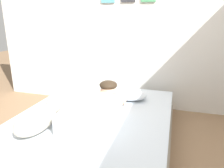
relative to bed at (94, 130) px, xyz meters
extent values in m
cube|color=silver|center=(0.07, 1.19, 1.09)|extent=(4.16, 0.10, 2.50)
cube|color=gray|center=(0.00, 0.00, -0.10)|extent=(1.52, 2.01, 0.12)
cube|color=silver|center=(0.00, 0.00, 0.06)|extent=(1.48, 1.95, 0.20)
ellipsoid|color=silver|center=(0.19, 0.55, 0.22)|extent=(0.52, 0.32, 0.11)
cube|color=silver|center=(0.04, -0.15, 0.25)|extent=(0.42, 0.64, 0.18)
ellipsoid|color=#D8AD8E|center=(0.04, 0.19, 0.27)|extent=(0.32, 0.20, 0.16)
sphere|color=#D8AD8E|center=(0.04, 0.35, 0.31)|extent=(0.19, 0.19, 0.19)
ellipsoid|color=#332619|center=(0.04, 0.35, 0.38)|extent=(0.20, 0.20, 0.10)
cylinder|color=#D8AD8E|center=(-0.06, 0.33, 0.24)|extent=(0.23, 0.07, 0.14)
cylinder|color=#D8AD8E|center=(0.14, 0.33, 0.24)|extent=(0.23, 0.07, 0.14)
ellipsoid|color=beige|center=(-0.36, -0.42, 0.26)|extent=(0.26, 0.48, 0.20)
sphere|color=beige|center=(-0.35, -0.16, 0.28)|extent=(0.15, 0.15, 0.15)
cone|color=#A79F8E|center=(-0.41, -0.14, 0.35)|extent=(0.05, 0.05, 0.05)
cone|color=#A79F8E|center=(-0.31, -0.14, 0.35)|extent=(0.05, 0.05, 0.05)
cylinder|color=teal|center=(0.17, 0.50, 0.20)|extent=(0.09, 0.09, 0.07)
torus|color=teal|center=(0.23, 0.50, 0.20)|extent=(0.05, 0.01, 0.05)
cube|color=black|center=(-0.04, 0.09, 0.17)|extent=(0.07, 0.14, 0.01)
camera|label=1|loc=(0.73, -1.79, 1.08)|focal=33.68mm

